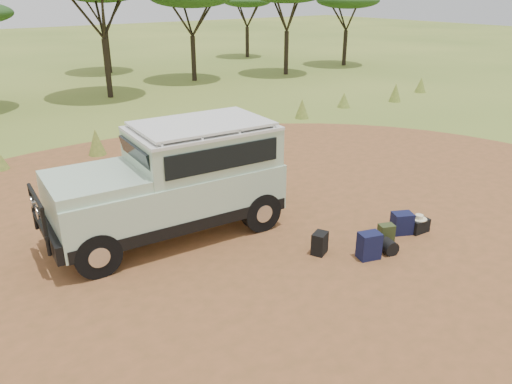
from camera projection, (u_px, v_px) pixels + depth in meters
ground at (248, 259)px, 10.49m from camera, size 140.00×140.00×0.00m
dirt_clearing at (248, 259)px, 10.49m from camera, size 23.00×23.00×0.01m
grass_fringe at (101, 144)px, 16.84m from camera, size 36.60×1.60×0.90m
safari_vehicle at (175, 184)px, 11.18m from camera, size 5.39×2.50×2.54m
walking_staff at (82, 241)px, 9.70m from camera, size 0.30×0.28×1.46m
backpack_black at (320, 243)px, 10.64m from camera, size 0.44×0.39×0.49m
backpack_navy at (369, 246)px, 10.44m from camera, size 0.52×0.44×0.59m
backpack_olive at (386, 234)px, 11.07m from camera, size 0.39×0.34×0.46m
duffel_navy at (402, 223)px, 11.52m from camera, size 0.56×0.50×0.51m
hard_case at (418, 225)px, 11.62m from camera, size 0.49×0.36×0.33m
stuff_sack at (389, 247)px, 10.68m from camera, size 0.40×0.40×0.32m
safari_hat at (419, 217)px, 11.55m from camera, size 0.36×0.36×0.11m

